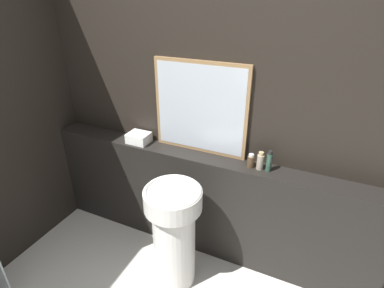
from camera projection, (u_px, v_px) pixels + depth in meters
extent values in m
cube|color=black|center=(209.00, 112.00, 2.32)|extent=(8.00, 0.06, 2.50)
cube|color=black|center=(201.00, 203.00, 2.57)|extent=(2.80, 0.20, 0.92)
cylinder|color=white|center=(174.00, 244.00, 2.29)|extent=(0.32, 0.32, 0.71)
cylinder|color=white|center=(173.00, 199.00, 2.10)|extent=(0.42, 0.42, 0.14)
torus|color=white|center=(173.00, 191.00, 2.06)|extent=(0.41, 0.41, 0.02)
cube|color=#937047|center=(200.00, 108.00, 2.29)|extent=(0.76, 0.03, 0.72)
cube|color=#B2BCC6|center=(200.00, 109.00, 2.28)|extent=(0.71, 0.02, 0.67)
cube|color=white|center=(139.00, 138.00, 2.56)|extent=(0.18, 0.15, 0.08)
cylinder|color=#4C3823|center=(251.00, 162.00, 2.20)|extent=(0.05, 0.05, 0.09)
cylinder|color=silver|center=(251.00, 155.00, 2.17)|extent=(0.04, 0.04, 0.02)
cylinder|color=gray|center=(260.00, 162.00, 2.16)|extent=(0.05, 0.05, 0.11)
cylinder|color=tan|center=(261.00, 154.00, 2.13)|extent=(0.04, 0.04, 0.02)
cylinder|color=#2D4C3D|center=(269.00, 163.00, 2.14)|extent=(0.04, 0.04, 0.13)
cylinder|color=black|center=(270.00, 153.00, 2.10)|extent=(0.03, 0.03, 0.03)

